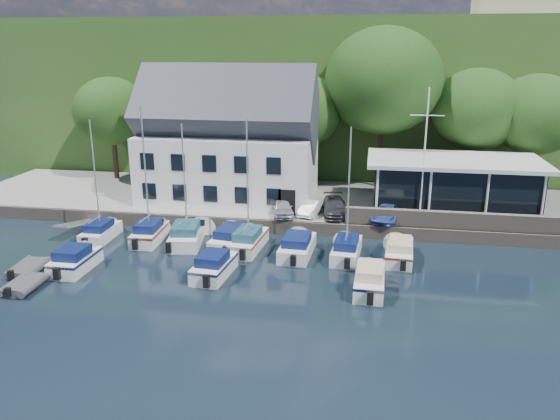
# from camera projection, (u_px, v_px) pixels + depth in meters

# --- Properties ---
(ground) EXTENTS (180.00, 180.00, 0.00)m
(ground) POSITION_uv_depth(u_px,v_px,m) (278.00, 301.00, 29.95)
(ground) COLOR black
(ground) RESTS_ON ground
(quay) EXTENTS (60.00, 13.00, 1.00)m
(quay) POSITION_uv_depth(u_px,v_px,m) (313.00, 204.00, 46.31)
(quay) COLOR gray
(quay) RESTS_ON ground
(quay_face) EXTENTS (60.00, 0.30, 1.00)m
(quay_face) POSITION_uv_depth(u_px,v_px,m) (304.00, 228.00, 40.18)
(quay_face) COLOR #6C6156
(quay_face) RESTS_ON ground
(hillside) EXTENTS (160.00, 75.00, 16.00)m
(hillside) POSITION_uv_depth(u_px,v_px,m) (345.00, 81.00, 86.10)
(hillside) COLOR #294F1D
(hillside) RESTS_ON ground
(field_patch) EXTENTS (50.00, 30.00, 0.30)m
(field_patch) POSITION_uv_depth(u_px,v_px,m) (398.00, 28.00, 89.99)
(field_patch) COLOR #4A5A2D
(field_patch) RESTS_ON hillside
(harbor_building) EXTENTS (14.40, 8.20, 8.70)m
(harbor_building) POSITION_uv_depth(u_px,v_px,m) (229.00, 147.00, 45.08)
(harbor_building) COLOR white
(harbor_building) RESTS_ON quay
(club_pavilion) EXTENTS (13.20, 7.20, 4.10)m
(club_pavilion) POSITION_uv_depth(u_px,v_px,m) (453.00, 185.00, 42.38)
(club_pavilion) COLOR black
(club_pavilion) RESTS_ON quay
(seawall) EXTENTS (18.00, 0.50, 1.20)m
(seawall) POSITION_uv_depth(u_px,v_px,m) (474.00, 221.00, 38.30)
(seawall) COLOR #6C6156
(seawall) RESTS_ON quay
(gangway) EXTENTS (1.20, 6.00, 1.40)m
(gangway) POSITION_uv_depth(u_px,v_px,m) (83.00, 231.00, 41.09)
(gangway) COLOR silver
(gangway) RESTS_ON ground
(car_silver) EXTENTS (2.41, 3.95, 1.26)m
(car_silver) POSITION_uv_depth(u_px,v_px,m) (282.00, 207.00, 41.51)
(car_silver) COLOR #BCBCC1
(car_silver) RESTS_ON quay
(car_white) EXTENTS (1.88, 3.47, 1.09)m
(car_white) POSITION_uv_depth(u_px,v_px,m) (311.00, 207.00, 41.72)
(car_white) COLOR silver
(car_white) RESTS_ON quay
(car_dgrey) EXTENTS (2.36, 4.57, 1.27)m
(car_dgrey) POSITION_uv_depth(u_px,v_px,m) (335.00, 207.00, 41.63)
(car_dgrey) COLOR #2D2E32
(car_dgrey) RESTS_ON quay
(car_blue) EXTENTS (2.05, 3.77, 1.22)m
(car_blue) POSITION_uv_depth(u_px,v_px,m) (386.00, 212.00, 40.28)
(car_blue) COLOR #324A98
(car_blue) RESTS_ON quay
(flagpole) EXTENTS (2.32, 0.20, 9.68)m
(flagpole) POSITION_uv_depth(u_px,v_px,m) (424.00, 156.00, 38.93)
(flagpole) COLOR white
(flagpole) RESTS_ON quay
(tree_0) EXTENTS (7.07, 7.07, 9.66)m
(tree_0) POSITION_uv_depth(u_px,v_px,m) (113.00, 129.00, 51.85)
(tree_0) COLOR #17330F
(tree_0) RESTS_ON quay
(tree_1) EXTENTS (7.01, 7.01, 9.58)m
(tree_1) POSITION_uv_depth(u_px,v_px,m) (201.00, 131.00, 50.49)
(tree_1) COLOR #17330F
(tree_1) RESTS_ON quay
(tree_2) EXTENTS (7.39, 7.39, 10.10)m
(tree_2) POSITION_uv_depth(u_px,v_px,m) (301.00, 130.00, 49.39)
(tree_2) COLOR #17330F
(tree_2) RESTS_ON quay
(tree_3) EXTENTS (10.33, 10.33, 14.11)m
(tree_3) POSITION_uv_depth(u_px,v_px,m) (382.00, 109.00, 48.16)
(tree_3) COLOR #17330F
(tree_3) RESTS_ON quay
(tree_4) EXTENTS (7.80, 7.80, 10.67)m
(tree_4) POSITION_uv_depth(u_px,v_px,m) (475.00, 131.00, 47.23)
(tree_4) COLOR #17330F
(tree_4) RESTS_ON quay
(tree_5) EXTENTS (7.49, 7.49, 10.24)m
(tree_5) POSITION_uv_depth(u_px,v_px,m) (533.00, 135.00, 46.10)
(tree_5) COLOR #17330F
(tree_5) RESTS_ON quay
(boat_r1_0) EXTENTS (1.90, 5.72, 8.51)m
(boat_r1_0) POSITION_uv_depth(u_px,v_px,m) (96.00, 182.00, 38.19)
(boat_r1_0) COLOR silver
(boat_r1_0) RESTS_ON ground
(boat_r1_1) EXTENTS (2.20, 5.92, 9.34)m
(boat_r1_1) POSITION_uv_depth(u_px,v_px,m) (146.00, 178.00, 37.69)
(boat_r1_1) COLOR silver
(boat_r1_1) RESTS_ON ground
(boat_r1_2) EXTENTS (3.30, 6.99, 9.15)m
(boat_r1_2) POSITION_uv_depth(u_px,v_px,m) (184.00, 180.00, 37.37)
(boat_r1_2) COLOR silver
(boat_r1_2) RESTS_ON ground
(boat_r1_3) EXTENTS (2.67, 6.85, 1.46)m
(boat_r1_3) POSITION_uv_depth(u_px,v_px,m) (231.00, 236.00, 37.98)
(boat_r1_3) COLOR silver
(boat_r1_3) RESTS_ON ground
(boat_r1_4) EXTENTS (2.34, 6.63, 9.24)m
(boat_r1_4) POSITION_uv_depth(u_px,v_px,m) (248.00, 184.00, 36.17)
(boat_r1_4) COLOR silver
(boat_r1_4) RESTS_ON ground
(boat_r1_5) EXTENTS (2.38, 6.52, 1.45)m
(boat_r1_5) POSITION_uv_depth(u_px,v_px,m) (297.00, 244.00, 36.37)
(boat_r1_5) COLOR silver
(boat_r1_5) RESTS_ON ground
(boat_r1_6) EXTENTS (2.25, 6.42, 8.78)m
(boat_r1_6) POSITION_uv_depth(u_px,v_px,m) (349.00, 193.00, 34.81)
(boat_r1_6) COLOR silver
(boat_r1_6) RESTS_ON ground
(boat_r1_7) EXTENTS (2.24, 6.39, 1.42)m
(boat_r1_7) POSITION_uv_depth(u_px,v_px,m) (399.00, 249.00, 35.60)
(boat_r1_7) COLOR silver
(boat_r1_7) RESTS_ON ground
(boat_r2_0) EXTENTS (2.12, 5.35, 1.52)m
(boat_r2_0) POSITION_uv_depth(u_px,v_px,m) (75.00, 258.00, 33.91)
(boat_r2_0) COLOR silver
(boat_r2_0) RESTS_ON ground
(boat_r2_2) EXTENTS (2.41, 5.63, 1.55)m
(boat_r2_2) POSITION_uv_depth(u_px,v_px,m) (214.00, 264.00, 32.95)
(boat_r2_2) COLOR silver
(boat_r2_2) RESTS_ON ground
(boat_r2_4) EXTENTS (1.97, 6.28, 1.56)m
(boat_r2_4) POSITION_uv_depth(u_px,v_px,m) (370.00, 277.00, 31.14)
(boat_r2_4) COLOR silver
(boat_r2_4) RESTS_ON ground
(dinghy_0) EXTENTS (2.12, 3.22, 0.71)m
(dinghy_0) POSITION_uv_depth(u_px,v_px,m) (28.00, 267.00, 33.58)
(dinghy_0) COLOR #3B3B41
(dinghy_0) RESTS_ON ground
(dinghy_1) EXTENTS (1.89, 3.03, 0.69)m
(dinghy_1) POSITION_uv_depth(u_px,v_px,m) (24.00, 283.00, 31.30)
(dinghy_1) COLOR #3B3B41
(dinghy_1) RESTS_ON ground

